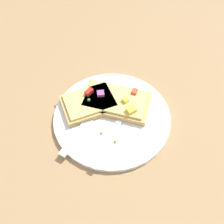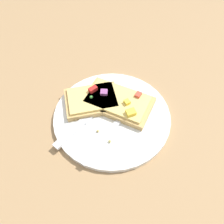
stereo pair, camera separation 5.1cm
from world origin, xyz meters
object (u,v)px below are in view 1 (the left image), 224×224
object	(u,v)px
fork	(118,123)
plate	(112,116)
pizza_slice_main	(116,101)
knife	(87,123)
pizza_slice_corner	(90,102)

from	to	relation	value
fork	plate	bearing A→B (deg)	55.37
pizza_slice_main	fork	bearing A→B (deg)	111.22
knife	fork	bearing A→B (deg)	-60.81
fork	pizza_slice_main	world-z (taller)	pizza_slice_main
fork	pizza_slice_corner	size ratio (longest dim) A/B	1.29
fork	pizza_slice_main	xyz separation A→B (m)	(-0.02, -0.06, 0.01)
fork	knife	bearing A→B (deg)	115.71
fork	knife	size ratio (longest dim) A/B	0.93
pizza_slice_corner	plate	bearing A→B (deg)	129.56
knife	pizza_slice_main	xyz separation A→B (m)	(-0.08, -0.03, 0.01)
plate	pizza_slice_main	xyz separation A→B (m)	(-0.02, -0.03, 0.02)
plate	fork	xyz separation A→B (m)	(-0.00, 0.03, 0.01)
plate	pizza_slice_corner	size ratio (longest dim) A/B	2.10
pizza_slice_main	pizza_slice_corner	size ratio (longest dim) A/B	1.43
pizza_slice_corner	knife	bearing A→B (deg)	62.89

